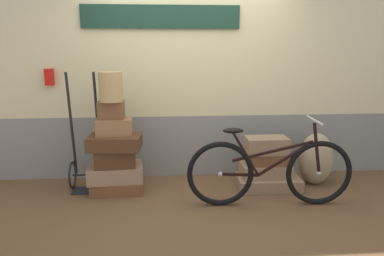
# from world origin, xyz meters

# --- Properties ---
(ground) EXTENTS (9.53, 5.20, 0.06)m
(ground) POSITION_xyz_m (0.00, 0.00, -0.03)
(ground) COLOR brown
(station_building) EXTENTS (7.53, 0.74, 2.55)m
(station_building) POSITION_xyz_m (0.01, 0.85, 1.28)
(station_building) COLOR gray
(station_building) RESTS_ON ground
(suitcase_0) EXTENTS (0.62, 0.43, 0.14)m
(suitcase_0) POSITION_xyz_m (-0.90, 0.26, 0.07)
(suitcase_0) COLOR brown
(suitcase_0) RESTS_ON ground
(suitcase_1) EXTENTS (0.67, 0.48, 0.18)m
(suitcase_1) POSITION_xyz_m (-0.92, 0.27, 0.23)
(suitcase_1) COLOR #937051
(suitcase_1) RESTS_ON suitcase_0
(suitcase_2) EXTENTS (0.48, 0.34, 0.21)m
(suitcase_2) POSITION_xyz_m (-0.91, 0.23, 0.43)
(suitcase_2) COLOR #4C2D19
(suitcase_2) RESTS_ON suitcase_1
(suitcase_3) EXTENTS (0.62, 0.42, 0.16)m
(suitcase_3) POSITION_xyz_m (-0.91, 0.22, 0.62)
(suitcase_3) COLOR #4C2D19
(suitcase_3) RESTS_ON suitcase_2
(suitcase_4) EXTENTS (0.43, 0.30, 0.18)m
(suitcase_4) POSITION_xyz_m (-0.92, 0.26, 0.79)
(suitcase_4) COLOR olive
(suitcase_4) RESTS_ON suitcase_3
(suitcase_5) EXTENTS (0.29, 0.20, 0.20)m
(suitcase_5) POSITION_xyz_m (-0.94, 0.27, 0.99)
(suitcase_5) COLOR brown
(suitcase_5) RESTS_ON suitcase_4
(suitcase_6) EXTENTS (0.77, 0.45, 0.14)m
(suitcase_6) POSITION_xyz_m (0.92, 0.22, 0.07)
(suitcase_6) COLOR #937051
(suitcase_6) RESTS_ON ground
(suitcase_7) EXTENTS (0.60, 0.37, 0.16)m
(suitcase_7) POSITION_xyz_m (0.89, 0.26, 0.22)
(suitcase_7) COLOR #937051
(suitcase_7) RESTS_ON suitcase_6
(suitcase_8) EXTENTS (0.49, 0.31, 0.14)m
(suitcase_8) POSITION_xyz_m (0.93, 0.26, 0.37)
(suitcase_8) COLOR brown
(suitcase_8) RESTS_ON suitcase_7
(suitcase_9) EXTENTS (0.50, 0.30, 0.19)m
(suitcase_9) POSITION_xyz_m (0.89, 0.26, 0.53)
(suitcase_9) COLOR #937051
(suitcase_9) RESTS_ON suitcase_8
(wicker_basket) EXTENTS (0.26, 0.26, 0.33)m
(wicker_basket) POSITION_xyz_m (-0.93, 0.24, 1.25)
(wicker_basket) COLOR tan
(wicker_basket) RESTS_ON suitcase_5
(luggage_trolley) EXTENTS (0.39, 0.39, 1.42)m
(luggage_trolley) POSITION_xyz_m (-1.28, 0.38, 0.31)
(luggage_trolley) COLOR black
(luggage_trolley) RESTS_ON ground
(burlap_sack) EXTENTS (0.42, 0.36, 0.65)m
(burlap_sack) POSITION_xyz_m (1.54, 0.32, 0.33)
(burlap_sack) COLOR #9E8966
(burlap_sack) RESTS_ON ground
(bicycle) EXTENTS (1.79, 0.46, 0.95)m
(bicycle) POSITION_xyz_m (0.79, -0.26, 0.38)
(bicycle) COLOR black
(bicycle) RESTS_ON ground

